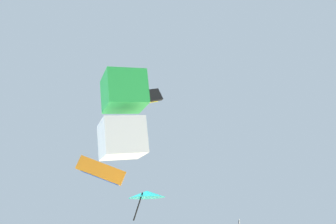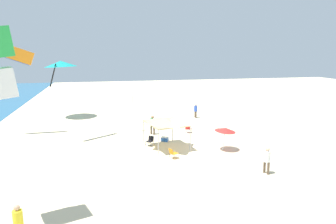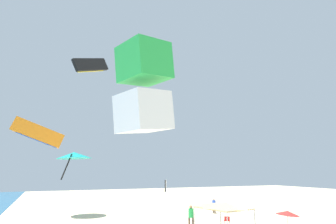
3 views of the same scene
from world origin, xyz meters
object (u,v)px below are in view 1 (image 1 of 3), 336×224
(kite_box_green, at_px, (123,115))
(kite_parafoil_black, at_px, (143,97))
(kite_delta_teal, at_px, (147,194))
(kite_parafoil_orange, at_px, (101,171))

(kite_box_green, bearing_deg, kite_parafoil_black, 161.10)
(kite_parafoil_black, distance_m, kite_box_green, 15.11)
(kite_delta_teal, height_order, kite_parafoil_orange, kite_parafoil_orange)
(kite_box_green, relative_size, kite_parafoil_orange, 0.73)
(kite_parafoil_black, relative_size, kite_parafoil_orange, 0.76)
(kite_delta_teal, xyz_separation_m, kite_parafoil_orange, (-7.41, 3.61, 1.42))
(kite_parafoil_black, bearing_deg, kite_parafoil_orange, -79.04)
(kite_delta_teal, relative_size, kite_box_green, 1.68)
(kite_parafoil_black, height_order, kite_delta_teal, kite_parafoil_black)
(kite_box_green, xyz_separation_m, kite_parafoil_orange, (17.16, 3.70, 0.38))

